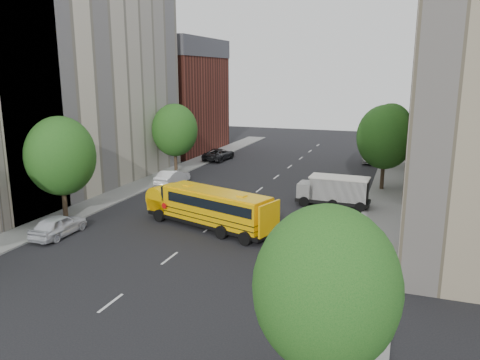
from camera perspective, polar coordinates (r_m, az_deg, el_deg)
The scene contains 20 objects.
ground at distance 35.77m, azimuth -2.49°, elevation -4.90°, with size 120.00×120.00×0.00m, color black.
sidewalk_left at distance 45.27m, azimuth -13.62°, elevation -1.34°, with size 3.00×80.00×0.12m, color slate.
sidewalk_right at distance 38.08m, azimuth 16.79°, elevation -4.24°, with size 3.00×80.00×0.12m, color slate.
lane_markings at distance 44.81m, azimuth 2.38°, elevation -1.20°, with size 0.15×64.00×0.01m, color silver.
building_left_cream at distance 48.65m, azimuth -20.13°, elevation 11.06°, with size 10.00×26.00×20.00m, color beige.
building_left_redbrick at distance 67.21m, azimuth -7.74°, elevation 9.05°, with size 10.00×15.00×13.00m, color maroon.
building_right_far at distance 51.73m, azimuth 25.78°, elevation 9.53°, with size 10.00×22.00×18.00m, color #B9A690.
building_right_sidewall at distance 40.80m, azimuth 27.22°, elevation 8.80°, with size 10.10×0.30×18.00m, color brown.
street_tree_1 at distance 36.98m, azimuth -21.02°, elevation 2.74°, with size 5.12×5.12×7.90m.
street_tree_2 at distance 51.78m, azimuth -7.95°, elevation 6.04°, with size 4.99×4.99×7.71m.
street_tree_3 at distance 15.09m, azimuth 10.46°, elevation -12.86°, with size 4.61×4.61×7.11m.
street_tree_4 at distance 45.88m, azimuth 17.26°, elevation 5.01°, with size 5.25×5.25×8.10m.
street_tree_5 at distance 57.83m, azimuth 17.87°, elevation 6.14°, with size 4.86×4.86×7.51m.
school_bus at distance 33.66m, azimuth -3.96°, elevation -3.16°, with size 10.59×5.42×2.93m.
safari_truck at distance 39.78m, azimuth 11.36°, elevation -1.27°, with size 6.08×2.42×2.57m.
parked_car_0 at distance 34.48m, azimuth -21.26°, elevation -5.16°, with size 1.80×4.47×1.52m, color silver.
parked_car_1 at distance 47.08m, azimuth -8.25°, elevation 0.32°, with size 1.61×4.63×1.52m, color white.
parked_car_2 at distance 59.92m, azimuth -2.60°, elevation 3.15°, with size 2.51×5.43×1.51m, color black.
parked_car_3 at distance 24.97m, azimuth 8.54°, elevation -11.48°, with size 1.95×4.80×1.39m, color maroon.
parked_car_5 at distance 60.37m, azimuth 15.61°, elevation 2.76°, with size 1.60×4.60×1.52m, color gray.
Camera 1 is at (13.03, -31.45, 10.98)m, focal length 35.00 mm.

